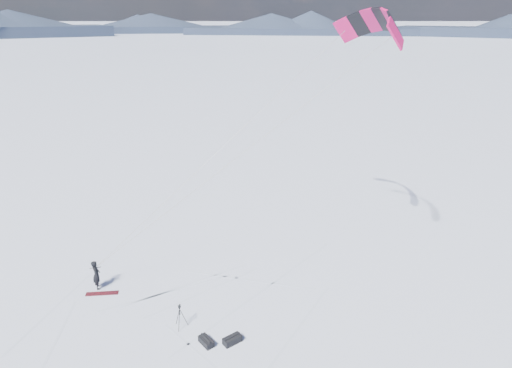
{
  "coord_description": "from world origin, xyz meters",
  "views": [
    {
      "loc": [
        4.97,
        -15.46,
        13.22
      ],
      "look_at": [
        5.14,
        5.08,
        5.05
      ],
      "focal_mm": 30.0,
      "sensor_mm": 36.0,
      "label": 1
    }
  ],
  "objects_px": {
    "tripod": "(180,313)",
    "snowboard": "(102,293)",
    "gear_bag_a": "(232,340)",
    "snowkiter": "(99,288)",
    "gear_bag_b": "(206,341)"
  },
  "relations": [
    {
      "from": "snowboard",
      "to": "gear_bag_b",
      "type": "height_order",
      "value": "gear_bag_b"
    },
    {
      "from": "snowkiter",
      "to": "snowboard",
      "type": "bearing_deg",
      "value": -168.07
    },
    {
      "from": "snowboard",
      "to": "tripod",
      "type": "bearing_deg",
      "value": -34.67
    },
    {
      "from": "snowboard",
      "to": "gear_bag_a",
      "type": "height_order",
      "value": "gear_bag_a"
    },
    {
      "from": "tripod",
      "to": "snowboard",
      "type": "bearing_deg",
      "value": 129.92
    },
    {
      "from": "snowkiter",
      "to": "snowboard",
      "type": "xyz_separation_m",
      "value": [
        0.36,
        -0.52,
        0.02
      ]
    },
    {
      "from": "snowkiter",
      "to": "gear_bag_b",
      "type": "xyz_separation_m",
      "value": [
        6.02,
        -4.13,
        0.15
      ]
    },
    {
      "from": "snowkiter",
      "to": "gear_bag_a",
      "type": "xyz_separation_m",
      "value": [
        7.13,
        -4.05,
        0.16
      ]
    },
    {
      "from": "snowboard",
      "to": "snowkiter",
      "type": "bearing_deg",
      "value": 119.76
    },
    {
      "from": "snowkiter",
      "to": "gear_bag_a",
      "type": "relative_size",
      "value": 1.81
    },
    {
      "from": "tripod",
      "to": "gear_bag_a",
      "type": "xyz_separation_m",
      "value": [
        2.38,
        -1.03,
        -0.6
      ]
    },
    {
      "from": "snowkiter",
      "to": "gear_bag_a",
      "type": "height_order",
      "value": "snowkiter"
    },
    {
      "from": "tripod",
      "to": "gear_bag_a",
      "type": "bearing_deg",
      "value": -43.88
    },
    {
      "from": "tripod",
      "to": "gear_bag_b",
      "type": "xyz_separation_m",
      "value": [
        1.26,
        -1.11,
        -0.61
      ]
    },
    {
      "from": "snowboard",
      "to": "gear_bag_a",
      "type": "relative_size",
      "value": 1.83
    }
  ]
}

